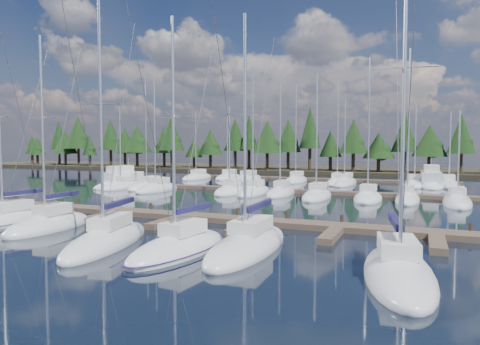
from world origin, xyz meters
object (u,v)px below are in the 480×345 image
at_px(front_sailboat_2, 50,225).
at_px(front_sailboat_3, 108,240).
at_px(front_sailboat_5, 248,245).
at_px(motor_yacht_left, 123,183).
at_px(main_dock, 182,217).
at_px(motor_yacht_right, 431,183).
at_px(front_sailboat_4, 179,248).
at_px(front_sailboat_6, 398,272).
at_px(front_sailboat_1, 8,221).

relative_size(front_sailboat_2, front_sailboat_3, 0.95).
distance_m(front_sailboat_5, motor_yacht_left, 40.81).
distance_m(main_dock, motor_yacht_right, 41.72).
height_order(front_sailboat_4, motor_yacht_right, front_sailboat_4).
relative_size(front_sailboat_6, motor_yacht_left, 1.56).
height_order(front_sailboat_1, motor_yacht_right, front_sailboat_1).
bearing_deg(motor_yacht_left, main_dock, -43.34).
xyz_separation_m(front_sailboat_6, motor_yacht_left, (-37.92, 29.79, 0.24)).
bearing_deg(front_sailboat_1, front_sailboat_4, -8.85).
relative_size(front_sailboat_4, motor_yacht_left, 1.26).
bearing_deg(front_sailboat_2, front_sailboat_1, 178.12).
xyz_separation_m(front_sailboat_2, front_sailboat_3, (6.95, -2.33, -0.00)).
relative_size(front_sailboat_1, front_sailboat_5, 1.06).
distance_m(front_sailboat_3, front_sailboat_4, 4.79).
height_order(front_sailboat_4, front_sailboat_5, front_sailboat_5).
relative_size(main_dock, front_sailboat_5, 3.28).
distance_m(front_sailboat_4, motor_yacht_left, 40.04).
distance_m(front_sailboat_1, front_sailboat_5, 19.08).
xyz_separation_m(front_sailboat_3, motor_yacht_left, (-22.16, 29.59, 0.24)).
height_order(front_sailboat_6, motor_yacht_left, front_sailboat_6).
relative_size(front_sailboat_2, front_sailboat_6, 0.86).
xyz_separation_m(front_sailboat_3, front_sailboat_6, (15.76, -0.19, 0.01)).
height_order(front_sailboat_2, front_sailboat_5, front_sailboat_2).
bearing_deg(motor_yacht_left, front_sailboat_1, -67.89).
bearing_deg(main_dock, front_sailboat_3, -87.07).
height_order(front_sailboat_1, front_sailboat_3, front_sailboat_3).
distance_m(front_sailboat_4, front_sailboat_6, 10.97).
xyz_separation_m(front_sailboat_2, front_sailboat_5, (14.88, -0.30, -0.02)).
relative_size(front_sailboat_1, motor_yacht_right, 1.37).
bearing_deg(main_dock, front_sailboat_2, -133.67).
distance_m(motor_yacht_left, motor_yacht_right, 43.58).
relative_size(motor_yacht_left, motor_yacht_right, 1.00).
bearing_deg(motor_yacht_left, front_sailboat_2, -60.84).
relative_size(front_sailboat_2, front_sailboat_5, 1.03).
xyz_separation_m(front_sailboat_1, motor_yacht_right, (29.13, 44.07, 0.26)).
xyz_separation_m(main_dock, front_sailboat_4, (5.26, -9.13, 0.08)).
xyz_separation_m(front_sailboat_1, front_sailboat_4, (15.93, -2.48, -0.01)).
height_order(front_sailboat_3, front_sailboat_4, front_sailboat_3).
bearing_deg(motor_yacht_right, front_sailboat_4, -105.83).
height_order(front_sailboat_3, motor_yacht_right, front_sailboat_3).
bearing_deg(front_sailboat_1, front_sailboat_6, -5.65).
bearing_deg(front_sailboat_6, motor_yacht_right, 87.27).
bearing_deg(front_sailboat_1, main_dock, 31.93).
height_order(front_sailboat_3, motor_yacht_left, front_sailboat_3).
bearing_deg(front_sailboat_2, front_sailboat_3, -18.54).
height_order(front_sailboat_5, motor_yacht_right, front_sailboat_5).
relative_size(front_sailboat_3, front_sailboat_5, 1.09).
distance_m(front_sailboat_1, motor_yacht_right, 52.83).
xyz_separation_m(main_dock, front_sailboat_1, (-10.67, -6.65, 0.09)).
distance_m(front_sailboat_1, front_sailboat_4, 16.13).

